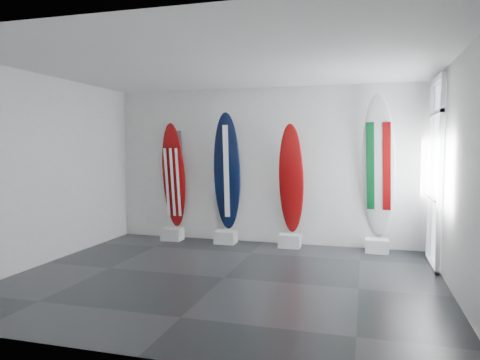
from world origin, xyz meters
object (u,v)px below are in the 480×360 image
(surfboard_usa, at_px, (174,176))
(surfboard_swiss, at_px, (291,179))
(surfboard_italy, at_px, (379,167))
(surfboard_navy, at_px, (227,172))

(surfboard_usa, distance_m, surfboard_swiss, 2.37)
(surfboard_swiss, distance_m, surfboard_italy, 1.57)
(surfboard_usa, relative_size, surfboard_swiss, 1.02)
(surfboard_usa, xyz_separation_m, surfboard_navy, (1.12, 0.00, 0.09))
(surfboard_usa, xyz_separation_m, surfboard_swiss, (2.37, 0.00, -0.02))
(surfboard_navy, distance_m, surfboard_italy, 2.81)
(surfboard_usa, distance_m, surfboard_italy, 3.93)
(surfboard_swiss, bearing_deg, surfboard_usa, -177.95)
(surfboard_italy, bearing_deg, surfboard_usa, -168.55)
(surfboard_usa, distance_m, surfboard_navy, 1.13)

